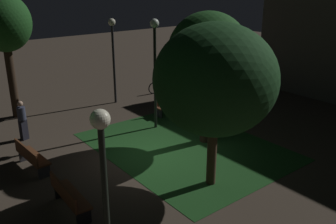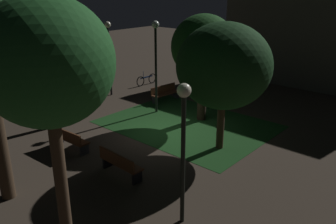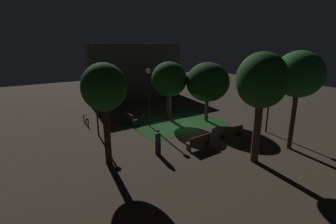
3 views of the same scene
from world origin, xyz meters
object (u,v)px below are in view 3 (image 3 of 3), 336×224
at_px(tree_left_canopy, 169,80).
at_px(lamp_post_plaza_east, 270,96).
at_px(lamp_post_path_center, 149,88).
at_px(tree_back_right, 208,82).
at_px(lamp_post_plaza_west, 96,96).
at_px(tree_near_wall, 104,89).
at_px(bicycle, 86,120).
at_px(bench_near_trees, 130,117).
at_px(bench_path_side, 232,132).
at_px(bench_front_right, 199,141).
at_px(pedestrian, 158,141).
at_px(tree_right_canopy, 299,75).
at_px(tree_tall_center, 262,82).

xyz_separation_m(tree_left_canopy, lamp_post_plaza_east, (4.29, -6.70, -0.75)).
relative_size(lamp_post_path_center, lamp_post_plaza_east, 1.16).
height_order(tree_back_right, lamp_post_plaza_west, tree_back_right).
height_order(tree_near_wall, bicycle, tree_near_wall).
bearing_deg(tree_left_canopy, lamp_post_plaza_west, -177.49).
height_order(bench_near_trees, tree_left_canopy, tree_left_canopy).
distance_m(tree_left_canopy, lamp_post_plaza_east, 7.99).
relative_size(bench_path_side, lamp_post_plaza_east, 0.46).
xyz_separation_m(bench_front_right, lamp_post_path_center, (-0.46, 5.50, 2.64)).
xyz_separation_m(bicycle, pedestrian, (1.87, -8.27, 0.51)).
distance_m(tree_near_wall, tree_right_canopy, 11.22).
height_order(tree_right_canopy, pedestrian, tree_right_canopy).
height_order(tree_near_wall, tree_right_canopy, tree_right_canopy).
bearing_deg(tree_back_right, lamp_post_plaza_west, 168.53).
relative_size(bench_path_side, tree_near_wall, 0.33).
bearing_deg(tree_near_wall, bench_path_side, -8.00).
xyz_separation_m(bench_path_side, tree_back_right, (1.34, 4.10, 2.86)).
relative_size(bench_near_trees, tree_left_canopy, 0.37).
bearing_deg(lamp_post_plaza_east, lamp_post_plaza_west, 149.07).
relative_size(tree_back_right, bicycle, 2.91).
bearing_deg(tree_right_canopy, tree_back_right, 93.20).
relative_size(bench_near_trees, tree_right_canopy, 0.30).
height_order(bench_front_right, bench_path_side, same).
xyz_separation_m(bench_path_side, bicycle, (-7.55, 8.89, -0.14)).
relative_size(bench_front_right, tree_near_wall, 0.33).
bearing_deg(bench_near_trees, bench_front_right, -79.16).
xyz_separation_m(bench_front_right, bench_near_trees, (-1.37, 7.16, 0.00)).
height_order(tree_near_wall, pedestrian, tree_near_wall).
height_order(tree_left_canopy, lamp_post_plaza_west, tree_left_canopy).
relative_size(tree_tall_center, tree_left_canopy, 1.22).
bearing_deg(bench_near_trees, tree_right_canopy, -59.46).
relative_size(lamp_post_path_center, bicycle, 2.68).
bearing_deg(bench_path_side, bench_near_trees, 121.43).
xyz_separation_m(bench_near_trees, pedestrian, (-1.30, -6.54, 0.37)).
xyz_separation_m(bench_near_trees, lamp_post_path_center, (0.91, -1.66, 2.64)).
bearing_deg(lamp_post_plaza_east, tree_tall_center, -151.14).
distance_m(tree_right_canopy, lamp_post_plaza_west, 13.14).
distance_m(bench_path_side, tree_back_right, 5.18).
height_order(bench_front_right, bicycle, bicycle).
height_order(bench_front_right, tree_tall_center, tree_tall_center).
xyz_separation_m(bench_front_right, tree_tall_center, (1.41, -3.15, 4.05)).
xyz_separation_m(tree_back_right, tree_left_canopy, (-2.45, 2.08, 0.15)).
distance_m(bench_path_side, bench_near_trees, 8.39).
xyz_separation_m(bench_front_right, lamp_post_plaza_east, (6.19, -0.52, 2.27)).
xyz_separation_m(tree_left_canopy, tree_right_canopy, (2.86, -9.41, 1.17)).
height_order(bench_near_trees, lamp_post_plaza_west, lamp_post_plaza_west).
height_order(lamp_post_plaza_west, pedestrian, lamp_post_plaza_west).
bearing_deg(pedestrian, tree_near_wall, 168.58).
relative_size(bench_front_right, tree_right_canopy, 0.30).
bearing_deg(bench_near_trees, lamp_post_path_center, -61.19).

